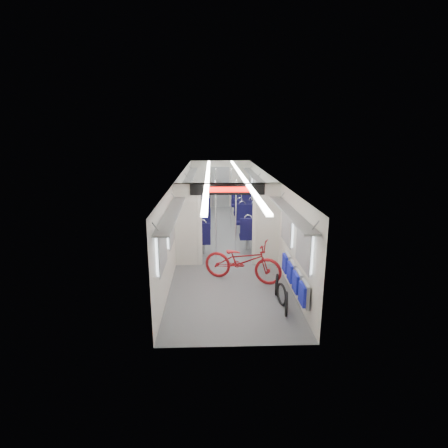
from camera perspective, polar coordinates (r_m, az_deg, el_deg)
name	(u,v)px	position (r m, az deg, el deg)	size (l,w,h in m)	color
carriage	(225,200)	(11.28, 0.15, 3.88)	(12.00, 12.02, 2.31)	#515456
bicycle	(243,261)	(8.75, 3.04, -6.01)	(0.70, 2.00, 1.05)	maroon
flip_bench	(294,277)	(7.80, 11.39, -8.50)	(0.12, 2.07, 0.48)	gray
bike_hoop_a	(286,305)	(7.37, 10.14, -12.91)	(0.51, 0.51, 0.05)	black
bike_hoop_b	(282,295)	(7.77, 9.38, -11.41)	(0.49, 0.49, 0.05)	black
bike_hoop_c	(277,286)	(8.20, 8.60, -9.90)	(0.50, 0.50, 0.05)	black
seat_bay_near_left	(196,229)	(11.50, -4.52, -0.79)	(0.93, 2.17, 1.13)	#0D0B33
seat_bay_near_right	(252,224)	(12.03, 4.51, -0.01)	(0.96, 2.32, 1.17)	#0D0B33
seat_bay_far_left	(200,206)	(15.15, -3.92, 2.88)	(0.89, 1.96, 1.06)	#0D0B33
seat_bay_far_right	(243,206)	(15.16, 3.16, 2.96)	(0.91, 2.08, 1.10)	#0D0B33
stanchion_near_left	(216,220)	(10.16, -1.35, 0.64)	(0.04, 0.04, 2.30)	silver
stanchion_near_right	(236,218)	(10.45, 1.93, 1.03)	(0.04, 0.04, 2.30)	silver
stanchion_far_left	(216,198)	(13.64, -1.29, 4.26)	(0.04, 0.04, 2.30)	silver
stanchion_far_right	(231,198)	(13.62, 1.16, 4.25)	(0.04, 0.04, 2.30)	silver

